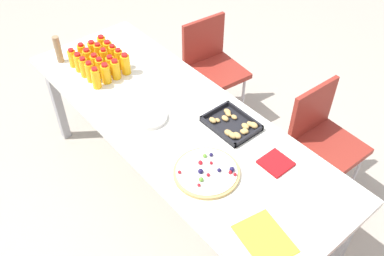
{
  "coord_description": "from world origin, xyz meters",
  "views": [
    {
      "loc": [
        1.51,
        -1.14,
        2.45
      ],
      "look_at": [
        0.15,
        0.0,
        0.77
      ],
      "focal_mm": 40.06,
      "sensor_mm": 36.0,
      "label": 1
    }
  ],
  "objects_px": {
    "juice_bottle_17": "(113,55)",
    "fruit_pizza": "(207,172)",
    "juice_bottle_12": "(105,58)",
    "snack_tray": "(233,125)",
    "juice_bottle_8": "(100,68)",
    "chair_far_left": "(212,63)",
    "juice_bottle_7": "(95,63)",
    "juice_bottle_11": "(99,53)",
    "juice_bottle_13": "(111,65)",
    "party_table": "(176,125)",
    "juice_bottle_9": "(106,74)",
    "juice_bottle_14": "(116,70)",
    "napkin_stack": "(276,163)",
    "juice_bottle_6": "(88,58)",
    "juice_bottle_5": "(82,53)",
    "cardboard_tube": "(58,49)",
    "juice_bottle_2": "(84,67)",
    "chair_far_right": "(322,136)",
    "juice_bottle_4": "(96,78)",
    "juice_bottle_15": "(102,45)",
    "juice_bottle_16": "(108,51)",
    "juice_bottle_18": "(119,59)",
    "juice_bottle_19": "(126,64)",
    "juice_bottle_1": "(79,62)",
    "juice_bottle_10": "(93,50)",
    "plate_stack": "(150,117)",
    "juice_bottle_0": "(73,58)"
  },
  "relations": [
    {
      "from": "chair_far_right",
      "to": "juice_bottle_18",
      "type": "distance_m",
      "value": 1.43
    },
    {
      "from": "chair_far_left",
      "to": "snack_tray",
      "type": "height_order",
      "value": "chair_far_left"
    },
    {
      "from": "juice_bottle_6",
      "to": "juice_bottle_19",
      "type": "height_order",
      "value": "juice_bottle_19"
    },
    {
      "from": "chair_far_right",
      "to": "juice_bottle_12",
      "type": "height_order",
      "value": "juice_bottle_12"
    },
    {
      "from": "juice_bottle_12",
      "to": "snack_tray",
      "type": "xyz_separation_m",
      "value": [
        0.99,
        0.25,
        -0.05
      ]
    },
    {
      "from": "juice_bottle_4",
      "to": "fruit_pizza",
      "type": "relative_size",
      "value": 0.43
    },
    {
      "from": "juice_bottle_8",
      "to": "juice_bottle_12",
      "type": "distance_m",
      "value": 0.11
    },
    {
      "from": "juice_bottle_4",
      "to": "juice_bottle_11",
      "type": "bearing_deg",
      "value": 145.52
    },
    {
      "from": "chair_far_left",
      "to": "juice_bottle_13",
      "type": "xyz_separation_m",
      "value": [
        -0.08,
        -0.83,
        0.31
      ]
    },
    {
      "from": "juice_bottle_16",
      "to": "juice_bottle_5",
      "type": "bearing_deg",
      "value": -118.82
    },
    {
      "from": "juice_bottle_2",
      "to": "juice_bottle_7",
      "type": "xyz_separation_m",
      "value": [
        0.0,
        0.08,
        -0.0
      ]
    },
    {
      "from": "juice_bottle_1",
      "to": "juice_bottle_15",
      "type": "relative_size",
      "value": 0.95
    },
    {
      "from": "juice_bottle_10",
      "to": "juice_bottle_18",
      "type": "bearing_deg",
      "value": 18.47
    },
    {
      "from": "juice_bottle_8",
      "to": "fruit_pizza",
      "type": "xyz_separation_m",
      "value": [
        1.08,
        -0.03,
        -0.05
      ]
    },
    {
      "from": "juice_bottle_8",
      "to": "party_table",
      "type": "bearing_deg",
      "value": 10.84
    },
    {
      "from": "juice_bottle_17",
      "to": "juice_bottle_16",
      "type": "bearing_deg",
      "value": 178.54
    },
    {
      "from": "juice_bottle_17",
      "to": "fruit_pizza",
      "type": "relative_size",
      "value": 0.42
    },
    {
      "from": "juice_bottle_2",
      "to": "juice_bottle_9",
      "type": "relative_size",
      "value": 1.0
    },
    {
      "from": "juice_bottle_8",
      "to": "napkin_stack",
      "type": "bearing_deg",
      "value": 13.3
    },
    {
      "from": "juice_bottle_0",
      "to": "juice_bottle_11",
      "type": "distance_m",
      "value": 0.18
    },
    {
      "from": "juice_bottle_19",
      "to": "fruit_pizza",
      "type": "distance_m",
      "value": 1.02
    },
    {
      "from": "chair_far_left",
      "to": "juice_bottle_9",
      "type": "height_order",
      "value": "juice_bottle_9"
    },
    {
      "from": "juice_bottle_1",
      "to": "juice_bottle_10",
      "type": "height_order",
      "value": "juice_bottle_1"
    },
    {
      "from": "fruit_pizza",
      "to": "juice_bottle_8",
      "type": "bearing_deg",
      "value": 178.63
    },
    {
      "from": "juice_bottle_8",
      "to": "juice_bottle_6",
      "type": "bearing_deg",
      "value": -177.42
    },
    {
      "from": "juice_bottle_2",
      "to": "juice_bottle_7",
      "type": "bearing_deg",
      "value": 86.74
    },
    {
      "from": "juice_bottle_14",
      "to": "napkin_stack",
      "type": "xyz_separation_m",
      "value": [
        1.19,
        0.23,
        -0.06
      ]
    },
    {
      "from": "chair_far_left",
      "to": "napkin_stack",
      "type": "bearing_deg",
      "value": 68.37
    },
    {
      "from": "plate_stack",
      "to": "cardboard_tube",
      "type": "distance_m",
      "value": 0.89
    },
    {
      "from": "chair_far_left",
      "to": "juice_bottle_12",
      "type": "bearing_deg",
      "value": -5.86
    },
    {
      "from": "juice_bottle_5",
      "to": "fruit_pizza",
      "type": "relative_size",
      "value": 0.41
    },
    {
      "from": "juice_bottle_7",
      "to": "snack_tray",
      "type": "bearing_deg",
      "value": 18.21
    },
    {
      "from": "fruit_pizza",
      "to": "juice_bottle_13",
      "type": "bearing_deg",
      "value": 174.8
    },
    {
      "from": "juice_bottle_11",
      "to": "juice_bottle_19",
      "type": "xyz_separation_m",
      "value": [
        0.22,
        0.07,
        0.0
      ]
    },
    {
      "from": "juice_bottle_7",
      "to": "juice_bottle_11",
      "type": "bearing_deg",
      "value": 136.21
    },
    {
      "from": "juice_bottle_11",
      "to": "juice_bottle_13",
      "type": "height_order",
      "value": "juice_bottle_11"
    },
    {
      "from": "juice_bottle_7",
      "to": "juice_bottle_10",
      "type": "distance_m",
      "value": 0.17
    },
    {
      "from": "juice_bottle_2",
      "to": "napkin_stack",
      "type": "relative_size",
      "value": 0.95
    },
    {
      "from": "juice_bottle_17",
      "to": "juice_bottle_15",
      "type": "bearing_deg",
      "value": 178.16
    },
    {
      "from": "juice_bottle_5",
      "to": "fruit_pizza",
      "type": "xyz_separation_m",
      "value": [
        1.31,
        -0.02,
        -0.05
      ]
    },
    {
      "from": "juice_bottle_13",
      "to": "juice_bottle_17",
      "type": "distance_m",
      "value": 0.11
    },
    {
      "from": "juice_bottle_2",
      "to": "juice_bottle_13",
      "type": "relative_size",
      "value": 1.08
    },
    {
      "from": "juice_bottle_1",
      "to": "juice_bottle_7",
      "type": "xyz_separation_m",
      "value": [
        0.08,
        0.08,
        0.0
      ]
    },
    {
      "from": "plate_stack",
      "to": "juice_bottle_1",
      "type": "bearing_deg",
      "value": -174.14
    },
    {
      "from": "chair_far_left",
      "to": "juice_bottle_7",
      "type": "height_order",
      "value": "juice_bottle_7"
    },
    {
      "from": "chair_far_left",
      "to": "napkin_stack",
      "type": "xyz_separation_m",
      "value": [
        1.17,
        -0.61,
        0.25
      ]
    },
    {
      "from": "juice_bottle_11",
      "to": "juice_bottle_17",
      "type": "bearing_deg",
      "value": 43.25
    },
    {
      "from": "juice_bottle_12",
      "to": "snack_tray",
      "type": "height_order",
      "value": "juice_bottle_12"
    },
    {
      "from": "fruit_pizza",
      "to": "cardboard_tube",
      "type": "height_order",
      "value": "cardboard_tube"
    },
    {
      "from": "juice_bottle_2",
      "to": "juice_bottle_17",
      "type": "relative_size",
      "value": 0.99
    }
  ]
}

